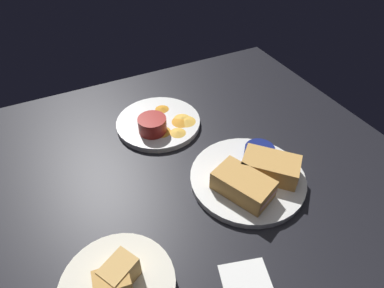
{
  "coord_description": "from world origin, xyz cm",
  "views": [
    {
      "loc": [
        -45.35,
        24.22,
        59.37
      ],
      "look_at": [
        10.74,
        -3.55,
        3.0
      ],
      "focal_mm": 30.52,
      "sensor_mm": 36.0,
      "label": 1
    }
  ],
  "objects_px": {
    "plate_chips_companion": "(158,123)",
    "bread_basket_rear": "(118,287)",
    "ramekin_dark_sauce": "(259,154)",
    "sandwich_half_near": "(243,185)",
    "sandwich_half_far": "(271,167)",
    "plate_sandwich_main": "(247,178)",
    "spoon_by_gravy_ramekin": "(154,131)",
    "ramekin_light_gravy": "(152,124)",
    "spoon_by_dark_ramekin": "(243,170)"
  },
  "relations": [
    {
      "from": "spoon_by_gravy_ramekin",
      "to": "sandwich_half_far",
      "type": "bearing_deg",
      "value": -144.83
    },
    {
      "from": "spoon_by_dark_ramekin",
      "to": "ramekin_dark_sauce",
      "type": "bearing_deg",
      "value": -74.09
    },
    {
      "from": "plate_chips_companion",
      "to": "ramekin_light_gravy",
      "type": "xyz_separation_m",
      "value": [
        -0.04,
        0.03,
        0.03
      ]
    },
    {
      "from": "ramekin_dark_sauce",
      "to": "ramekin_light_gravy",
      "type": "distance_m",
      "value": 0.3
    },
    {
      "from": "plate_chips_companion",
      "to": "bread_basket_rear",
      "type": "distance_m",
      "value": 0.48
    },
    {
      "from": "spoon_by_dark_ramekin",
      "to": "plate_chips_companion",
      "type": "distance_m",
      "value": 0.3
    },
    {
      "from": "sandwich_half_near",
      "to": "bread_basket_rear",
      "type": "height_order",
      "value": "bread_basket_rear"
    },
    {
      "from": "spoon_by_gravy_ramekin",
      "to": "bread_basket_rear",
      "type": "height_order",
      "value": "bread_basket_rear"
    },
    {
      "from": "plate_chips_companion",
      "to": "ramekin_light_gravy",
      "type": "height_order",
      "value": "ramekin_light_gravy"
    },
    {
      "from": "spoon_by_dark_ramekin",
      "to": "spoon_by_gravy_ramekin",
      "type": "distance_m",
      "value": 0.27
    },
    {
      "from": "spoon_by_gravy_ramekin",
      "to": "plate_sandwich_main",
      "type": "bearing_deg",
      "value": -150.99
    },
    {
      "from": "spoon_by_dark_ramekin",
      "to": "ramekin_light_gravy",
      "type": "distance_m",
      "value": 0.28
    },
    {
      "from": "sandwich_half_far",
      "to": "plate_chips_companion",
      "type": "relative_size",
      "value": 0.61
    },
    {
      "from": "sandwich_half_far",
      "to": "bread_basket_rear",
      "type": "height_order",
      "value": "bread_basket_rear"
    },
    {
      "from": "plate_sandwich_main",
      "to": "ramekin_dark_sauce",
      "type": "distance_m",
      "value": 0.07
    },
    {
      "from": "ramekin_dark_sauce",
      "to": "bread_basket_rear",
      "type": "xyz_separation_m",
      "value": [
        -0.16,
        0.41,
        -0.02
      ]
    },
    {
      "from": "plate_sandwich_main",
      "to": "ramekin_light_gravy",
      "type": "xyz_separation_m",
      "value": [
        0.26,
        0.14,
        0.03
      ]
    },
    {
      "from": "ramekin_light_gravy",
      "to": "sandwich_half_far",
      "type": "bearing_deg",
      "value": -145.24
    },
    {
      "from": "plate_sandwich_main",
      "to": "ramekin_light_gravy",
      "type": "height_order",
      "value": "ramekin_light_gravy"
    },
    {
      "from": "plate_sandwich_main",
      "to": "ramekin_dark_sauce",
      "type": "height_order",
      "value": "ramekin_dark_sauce"
    },
    {
      "from": "sandwich_half_near",
      "to": "ramekin_light_gravy",
      "type": "height_order",
      "value": "sandwich_half_near"
    },
    {
      "from": "plate_sandwich_main",
      "to": "sandwich_half_near",
      "type": "height_order",
      "value": "sandwich_half_near"
    },
    {
      "from": "ramekin_dark_sauce",
      "to": "sandwich_half_near",
      "type": "bearing_deg",
      "value": 126.85
    },
    {
      "from": "ramekin_dark_sauce",
      "to": "bread_basket_rear",
      "type": "relative_size",
      "value": 0.36
    },
    {
      "from": "sandwich_half_far",
      "to": "bread_basket_rear",
      "type": "distance_m",
      "value": 0.42
    },
    {
      "from": "ramekin_light_gravy",
      "to": "ramekin_dark_sauce",
      "type": "bearing_deg",
      "value": -139.36
    },
    {
      "from": "plate_sandwich_main",
      "to": "sandwich_half_near",
      "type": "distance_m",
      "value": 0.06
    },
    {
      "from": "plate_chips_companion",
      "to": "ramekin_light_gravy",
      "type": "distance_m",
      "value": 0.06
    },
    {
      "from": "spoon_by_dark_ramekin",
      "to": "ramekin_light_gravy",
      "type": "relative_size",
      "value": 1.27
    },
    {
      "from": "spoon_by_gravy_ramekin",
      "to": "bread_basket_rear",
      "type": "xyz_separation_m",
      "value": [
        -0.38,
        0.21,
        0.0
      ]
    },
    {
      "from": "ramekin_dark_sauce",
      "to": "plate_chips_companion",
      "type": "height_order",
      "value": "ramekin_dark_sauce"
    },
    {
      "from": "spoon_by_gravy_ramekin",
      "to": "ramekin_light_gravy",
      "type": "bearing_deg",
      "value": 5.9
    },
    {
      "from": "sandwich_half_far",
      "to": "ramekin_light_gravy",
      "type": "bearing_deg",
      "value": 34.76
    },
    {
      "from": "plate_chips_companion",
      "to": "sandwich_half_near",
      "type": "bearing_deg",
      "value": -167.64
    },
    {
      "from": "plate_chips_companion",
      "to": "bread_basket_rear",
      "type": "bearing_deg",
      "value": 149.7
    },
    {
      "from": "sandwich_half_near",
      "to": "spoon_by_gravy_ramekin",
      "type": "height_order",
      "value": "sandwich_half_near"
    },
    {
      "from": "sandwich_half_near",
      "to": "spoon_by_dark_ramekin",
      "type": "distance_m",
      "value": 0.07
    },
    {
      "from": "plate_sandwich_main",
      "to": "spoon_by_gravy_ramekin",
      "type": "height_order",
      "value": "spoon_by_gravy_ramekin"
    },
    {
      "from": "sandwich_half_near",
      "to": "ramekin_dark_sauce",
      "type": "distance_m",
      "value": 0.11
    },
    {
      "from": "spoon_by_dark_ramekin",
      "to": "ramekin_light_gravy",
      "type": "bearing_deg",
      "value": 29.85
    },
    {
      "from": "sandwich_half_near",
      "to": "ramekin_light_gravy",
      "type": "relative_size",
      "value": 1.92
    },
    {
      "from": "spoon_by_dark_ramekin",
      "to": "bread_basket_rear",
      "type": "bearing_deg",
      "value": 111.77
    },
    {
      "from": "spoon_by_dark_ramekin",
      "to": "bread_basket_rear",
      "type": "relative_size",
      "value": 0.48
    },
    {
      "from": "plate_chips_companion",
      "to": "spoon_by_gravy_ramekin",
      "type": "height_order",
      "value": "spoon_by_gravy_ramekin"
    },
    {
      "from": "ramekin_dark_sauce",
      "to": "plate_chips_companion",
      "type": "relative_size",
      "value": 0.31
    },
    {
      "from": "sandwich_half_far",
      "to": "spoon_by_gravy_ramekin",
      "type": "relative_size",
      "value": 1.65
    },
    {
      "from": "spoon_by_dark_ramekin",
      "to": "bread_basket_rear",
      "type": "distance_m",
      "value": 0.38
    },
    {
      "from": "sandwich_half_far",
      "to": "spoon_by_dark_ramekin",
      "type": "height_order",
      "value": "sandwich_half_far"
    },
    {
      "from": "ramekin_light_gravy",
      "to": "plate_chips_companion",
      "type": "bearing_deg",
      "value": -39.81
    },
    {
      "from": "sandwich_half_near",
      "to": "spoon_by_gravy_ramekin",
      "type": "distance_m",
      "value": 0.31
    }
  ]
}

